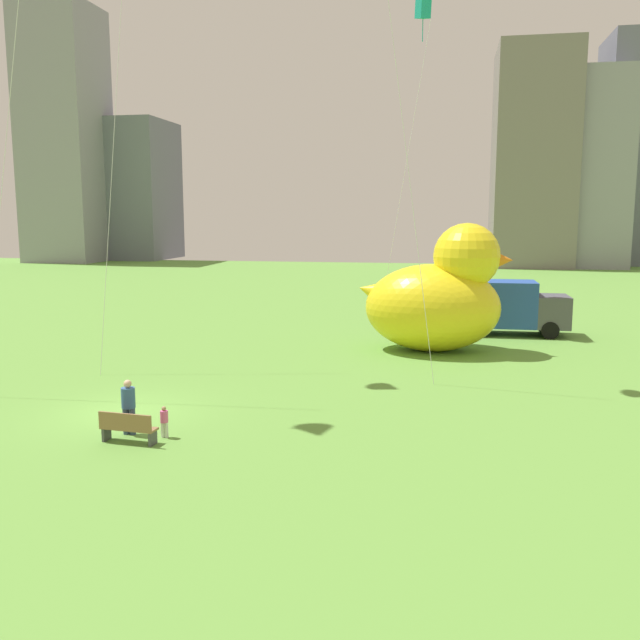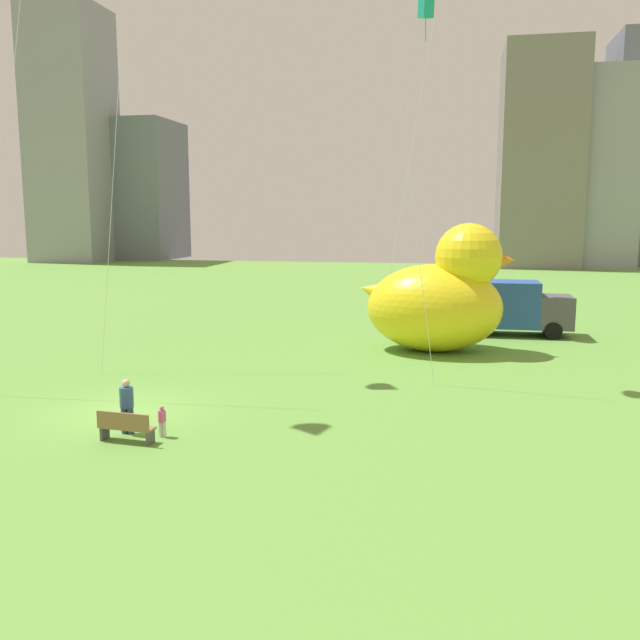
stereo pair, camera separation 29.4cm
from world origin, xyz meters
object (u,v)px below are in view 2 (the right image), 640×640
at_px(park_bench, 125,426).
at_px(person_child, 162,420).
at_px(person_adult, 127,404).
at_px(box_truck, 509,308).
at_px(kite_teal, 426,10).
at_px(giant_inflatable_duck, 440,297).

relative_size(park_bench, person_child, 1.80).
height_order(park_bench, person_adult, person_adult).
xyz_separation_m(park_bench, person_child, (0.80, 0.68, 0.03)).
height_order(box_truck, kite_teal, kite_teal).
xyz_separation_m(person_child, giant_inflatable_duck, (7.49, 14.26, 2.03)).
bearing_deg(box_truck, park_bench, -120.49).
distance_m(person_child, giant_inflatable_duck, 16.24).
relative_size(giant_inflatable_duck, kite_teal, 0.41).
height_order(person_child, box_truck, box_truck).
distance_m(giant_inflatable_duck, kite_teal, 15.17).
distance_m(person_child, box_truck, 22.33).
xyz_separation_m(park_bench, box_truck, (11.82, 20.08, 0.97)).
bearing_deg(person_child, park_bench, -139.85).
distance_m(park_bench, box_truck, 23.32).
distance_m(person_adult, kite_teal, 26.17).
bearing_deg(kite_teal, person_child, -107.75).
bearing_deg(park_bench, person_child, 40.15).
bearing_deg(giant_inflatable_duck, park_bench, -119.04).
bearing_deg(box_truck, giant_inflatable_duck, -124.47).
bearing_deg(person_child, person_adult, 175.51).
distance_m(park_bench, person_child, 1.05).
bearing_deg(giant_inflatable_duck, box_truck, 55.53).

